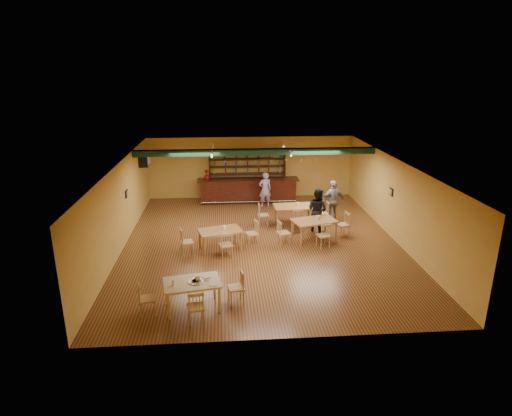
{
  "coord_description": "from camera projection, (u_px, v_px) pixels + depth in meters",
  "views": [
    {
      "loc": [
        -1.34,
        -14.74,
        6.16
      ],
      "look_at": [
        -0.16,
        0.6,
        1.15
      ],
      "focal_mm": 30.2,
      "sensor_mm": 36.0,
      "label": 1
    }
  ],
  "objects": [
    {
      "name": "side_plate",
      "position": [
        214.0,
        285.0,
        11.2
      ],
      "size": [
        0.26,
        0.26,
        0.01
      ],
      "primitive_type": "cylinder",
      "rotation": [
        0.0,
        0.0,
        0.18
      ],
      "color": "white",
      "rests_on": "near_table"
    },
    {
      "name": "picture_left",
      "position": [
        127.0,
        194.0,
        16.04
      ],
      "size": [
        0.04,
        0.34,
        0.28
      ],
      "primitive_type": "cube",
      "color": "black",
      "rests_on": "wall_left"
    },
    {
      "name": "dining_table_c",
      "position": [
        220.0,
        240.0,
        15.24
      ],
      "size": [
        1.66,
        1.25,
        0.74
      ],
      "primitive_type": "cube",
      "rotation": [
        0.0,
        0.0,
        0.27
      ],
      "color": "#996636",
      "rests_on": "ground"
    },
    {
      "name": "poinsettia",
      "position": [
        207.0,
        175.0,
        20.28
      ],
      "size": [
        0.33,
        0.33,
        0.46
      ],
      "primitive_type": "imported",
      "rotation": [
        0.0,
        0.0,
        0.35
      ],
      "color": "#A3110F",
      "rests_on": "bar_counter"
    },
    {
      "name": "bar_counter",
      "position": [
        248.0,
        190.0,
        20.67
      ],
      "size": [
        4.81,
        0.85,
        1.13
      ],
      "primitive_type": "cube",
      "color": "black",
      "rests_on": "ground"
    },
    {
      "name": "picture_right",
      "position": [
        391.0,
        192.0,
        16.29
      ],
      "size": [
        0.04,
        0.34,
        0.28
      ],
      "primitive_type": "cube",
      "color": "black",
      "rests_on": "wall_right"
    },
    {
      "name": "patron_right_a",
      "position": [
        317.0,
        210.0,
        16.84
      ],
      "size": [
        1.06,
        1.08,
        1.75
      ],
      "primitive_type": "imported",
      "rotation": [
        0.0,
        0.0,
        2.31
      ],
      "color": "black",
      "rests_on": "ground"
    },
    {
      "name": "pizza_server",
      "position": [
        202.0,
        280.0,
        11.42
      ],
      "size": [
        0.33,
        0.19,
        0.0
      ],
      "primitive_type": "cube",
      "rotation": [
        0.0,
        0.0,
        -0.33
      ],
      "color": "silver",
      "rests_on": "pizza_tray"
    },
    {
      "name": "back_bar_hutch",
      "position": [
        247.0,
        176.0,
        21.09
      ],
      "size": [
        3.72,
        0.4,
        2.28
      ],
      "primitive_type": "cube",
      "color": "black",
      "rests_on": "ground"
    },
    {
      "name": "ac_unit",
      "position": [
        144.0,
        159.0,
        18.88
      ],
      "size": [
        0.34,
        0.7,
        0.48
      ],
      "primitive_type": "cube",
      "color": "white",
      "rests_on": "wall_left"
    },
    {
      "name": "track_rail_left",
      "position": [
        212.0,
        148.0,
        18.16
      ],
      "size": [
        0.05,
        2.5,
        0.05
      ],
      "primitive_type": "cube",
      "color": "white",
      "rests_on": "ceiling"
    },
    {
      "name": "floor",
      "position": [
        261.0,
        242.0,
        15.98
      ],
      "size": [
        12.0,
        12.0,
        0.0
      ],
      "primitive_type": "plane",
      "color": "#4F2716",
      "rests_on": "ground"
    },
    {
      "name": "dining_table_d",
      "position": [
        314.0,
        230.0,
        16.08
      ],
      "size": [
        1.79,
        1.35,
        0.79
      ],
      "primitive_type": "cube",
      "rotation": [
        0.0,
        0.0,
        0.28
      ],
      "color": "#996636",
      "rests_on": "ground"
    },
    {
      "name": "near_table",
      "position": [
        193.0,
        295.0,
        11.48
      ],
      "size": [
        1.61,
        1.19,
        0.79
      ],
      "primitive_type": "cube",
      "rotation": [
        0.0,
        0.0,
        0.18
      ],
      "color": "beige",
      "rests_on": "ground"
    },
    {
      "name": "patron_bar",
      "position": [
        265.0,
        190.0,
        19.87
      ],
      "size": [
        0.65,
        0.48,
        1.63
      ],
      "primitive_type": "imported",
      "rotation": [
        0.0,
        0.0,
        3.31
      ],
      "color": "#7F4AA1",
      "rests_on": "ground"
    },
    {
      "name": "napkin_stack",
      "position": [
        206.0,
        277.0,
        11.58
      ],
      "size": [
        0.24,
        0.22,
        0.03
      ],
      "primitive_type": "cube",
      "rotation": [
        0.0,
        0.0,
        0.43
      ],
      "color": "white",
      "rests_on": "near_table"
    },
    {
      "name": "dining_table_b",
      "position": [
        294.0,
        215.0,
        17.68
      ],
      "size": [
        1.64,
        1.02,
        0.8
      ],
      "primitive_type": "cube",
      "rotation": [
        0.0,
        0.0,
        0.03
      ],
      "color": "#996636",
      "rests_on": "ground"
    },
    {
      "name": "patron_right_b",
      "position": [
        333.0,
        201.0,
        17.91
      ],
      "size": [
        1.11,
        0.69,
        1.77
      ],
      "primitive_type": "imported",
      "rotation": [
        0.0,
        0.0,
        3.41
      ],
      "color": "gray",
      "rests_on": "ground"
    },
    {
      "name": "parmesan_shaker",
      "position": [
        173.0,
        283.0,
        11.16
      ],
      "size": [
        0.09,
        0.09,
        0.11
      ],
      "primitive_type": "cylinder",
      "rotation": [
        0.0,
        0.0,
        0.18
      ],
      "color": "#EAE5C6",
      "rests_on": "near_table"
    },
    {
      "name": "track_rail_right",
      "position": [
        287.0,
        147.0,
        18.39
      ],
      "size": [
        0.05,
        2.5,
        0.05
      ],
      "primitive_type": "cube",
      "color": "white",
      "rests_on": "ceiling"
    },
    {
      "name": "pizza_tray",
      "position": [
        196.0,
        281.0,
        11.37
      ],
      "size": [
        0.41,
        0.41,
        0.01
      ],
      "primitive_type": "cylinder",
      "rotation": [
        0.0,
        0.0,
        -0.04
      ],
      "color": "silver",
      "rests_on": "near_table"
    },
    {
      "name": "ceiling_beam",
      "position": [
        256.0,
        152.0,
        17.75
      ],
      "size": [
        10.0,
        0.3,
        0.25
      ],
      "primitive_type": "cube",
      "color": "black",
      "rests_on": "ceiling"
    }
  ]
}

